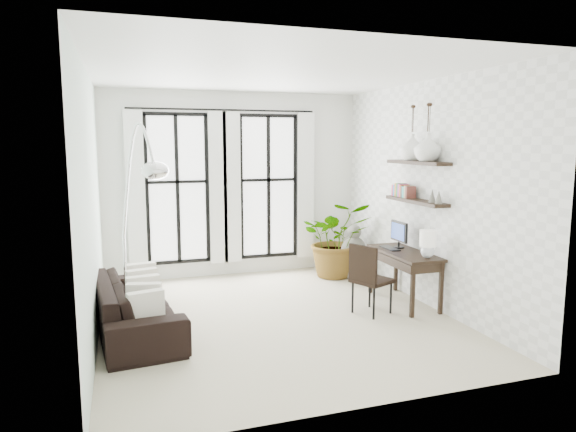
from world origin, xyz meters
name	(u,v)px	position (x,y,z in m)	size (l,w,h in m)	color
floor	(276,318)	(0.00, 0.00, 0.00)	(5.00, 5.00, 0.00)	beige
ceiling	(275,73)	(0.00, 0.00, 3.20)	(5.00, 5.00, 0.00)	white
wall_left	(91,206)	(-2.25, 0.00, 1.60)	(5.00, 5.00, 0.00)	silver
wall_right	(426,194)	(2.25, 0.00, 1.60)	(5.00, 5.00, 0.00)	white
wall_back	(235,185)	(0.00, 2.50, 1.60)	(4.50, 4.50, 0.00)	white
windows	(225,188)	(-0.20, 2.43, 1.56)	(3.26, 0.13, 2.65)	white
wall_shelves	(415,185)	(2.11, 0.08, 1.73)	(0.25, 1.30, 0.60)	black
sofa	(135,306)	(-1.80, 0.08, 0.33)	(2.25, 0.88, 0.66)	black
throw_pillows	(143,292)	(-1.70, 0.08, 0.50)	(0.40, 1.52, 0.40)	silver
plant	(336,239)	(1.63, 1.76, 0.67)	(1.20, 1.04, 1.33)	#2D7228
desk	(406,256)	(1.95, -0.01, 0.72)	(0.55, 1.30, 1.16)	black
desk_chair	(368,275)	(1.23, -0.25, 0.56)	(0.61, 0.61, 0.97)	black
arc_lamp	(138,178)	(-1.69, 0.31, 1.90)	(0.77, 0.75, 2.58)	silver
buddha	(354,254)	(1.94, 1.70, 0.38)	(0.51, 0.51, 0.91)	gray
vase_a	(428,147)	(2.11, -0.21, 2.27)	(0.37, 0.37, 0.38)	white
vase_b	(412,147)	(2.11, 0.19, 2.27)	(0.37, 0.37, 0.38)	white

